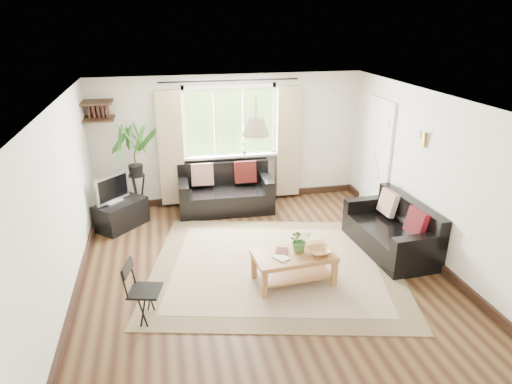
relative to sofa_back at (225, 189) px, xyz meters
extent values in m
plane|color=black|center=(0.17, -2.27, -0.40)|extent=(5.50, 5.50, 0.00)
plane|color=white|center=(0.17, -2.27, 2.00)|extent=(5.50, 5.50, 0.00)
cube|color=white|center=(0.17, 0.48, 0.80)|extent=(5.00, 0.02, 2.40)
cube|color=white|center=(0.17, -5.02, 0.80)|extent=(5.00, 0.02, 2.40)
cube|color=white|center=(-2.33, -2.27, 0.80)|extent=(0.02, 5.50, 2.40)
cube|color=white|center=(2.67, -2.27, 0.80)|extent=(0.02, 5.50, 2.40)
cube|color=beige|center=(0.40, -2.19, -0.39)|extent=(4.11, 3.74, 0.02)
cube|color=silver|center=(2.64, -0.57, 0.60)|extent=(0.06, 0.96, 2.06)
imported|color=#386729|center=(0.62, -2.58, 0.20)|extent=(0.29, 0.26, 0.32)
imported|color=#A47138|center=(0.84, -2.71, 0.08)|extent=(0.35, 0.35, 0.08)
imported|color=silver|center=(0.26, -2.75, 0.05)|extent=(0.23, 0.25, 0.02)
imported|color=#522520|center=(0.30, -2.53, 0.05)|extent=(0.21, 0.25, 0.02)
cube|color=black|center=(-1.84, -0.35, -0.17)|extent=(0.93, 0.95, 0.46)
imported|color=#2D6023|center=(0.42, 0.36, 0.67)|extent=(0.14, 0.10, 0.27)
camera|label=1|loc=(-1.08, -7.73, 3.00)|focal=32.00mm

